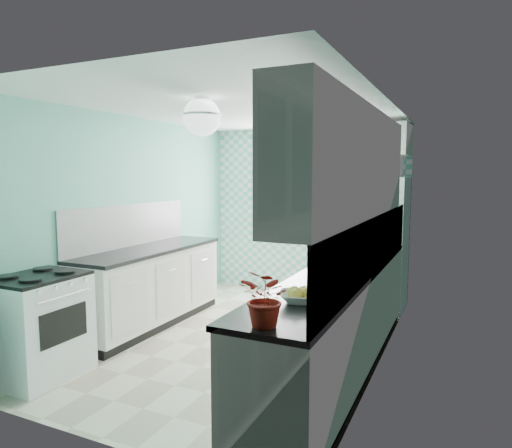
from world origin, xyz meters
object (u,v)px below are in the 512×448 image
at_px(ceiling_light, 202,117).
at_px(potted_plant, 267,298).
at_px(fridge, 376,243).
at_px(stove, 40,325).
at_px(sink, 362,256).
at_px(microwave, 378,165).
at_px(fruit_bowl, 300,297).

height_order(ceiling_light, potted_plant, ceiling_light).
bearing_deg(fridge, stove, -125.29).
xyz_separation_m(sink, microwave, (-0.09, 1.35, 1.00)).
xyz_separation_m(stove, potted_plant, (2.40, -0.44, 0.63)).
distance_m(potted_plant, microwave, 3.98).
relative_size(stove, sink, 1.71).
bearing_deg(ceiling_light, potted_plant, -46.71).
bearing_deg(stove, fruit_bowl, 2.54).
height_order(fridge, potted_plant, fridge).
distance_m(fruit_bowl, potted_plant, 0.58).
bearing_deg(potted_plant, fridge, 91.33).
bearing_deg(fruit_bowl, stove, -177.12).
distance_m(stove, microwave, 4.40).
xyz_separation_m(fruit_bowl, potted_plant, (0.00, -0.56, 0.13)).
xyz_separation_m(fridge, sink, (0.09, -1.35, 0.05)).
xyz_separation_m(fridge, stove, (-2.31, -3.45, -0.41)).
distance_m(fridge, microwave, 1.05).
distance_m(ceiling_light, potted_plant, 2.13).
xyz_separation_m(sink, potted_plant, (-0.00, -2.54, 0.18)).
bearing_deg(stove, microwave, 55.88).
xyz_separation_m(stove, sink, (2.40, 2.10, 0.46)).
xyz_separation_m(fridge, potted_plant, (0.09, -3.89, 0.22)).
bearing_deg(microwave, fruit_bowl, 94.96).
bearing_deg(microwave, ceiling_light, 70.43).
bearing_deg(potted_plant, fruit_bowl, 90.00).
bearing_deg(fridge, ceiling_light, -114.50).
relative_size(ceiling_light, fridge, 0.20).
xyz_separation_m(ceiling_light, potted_plant, (1.20, -1.27, -1.21)).
xyz_separation_m(ceiling_light, fruit_bowl, (1.20, -0.71, -1.35)).
distance_m(fruit_bowl, microwave, 3.47).
relative_size(sink, microwave, 0.89).
relative_size(fridge, potted_plant, 5.23).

